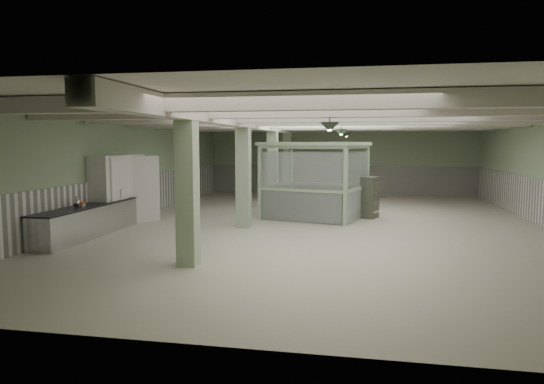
% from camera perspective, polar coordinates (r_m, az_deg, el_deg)
% --- Properties ---
extents(floor, '(20.00, 20.00, 0.00)m').
position_cam_1_polar(floor, '(16.23, 6.14, -3.82)').
color(floor, beige).
rests_on(floor, ground).
extents(ceiling, '(14.00, 20.00, 0.02)m').
position_cam_1_polar(ceiling, '(16.03, 6.28, 8.98)').
color(ceiling, white).
rests_on(ceiling, wall_back).
extents(wall_back, '(14.00, 0.02, 3.60)m').
position_cam_1_polar(wall_back, '(26.00, 7.97, 3.75)').
color(wall_back, '#8DA080').
rests_on(wall_back, floor).
extents(wall_front, '(14.00, 0.02, 3.60)m').
position_cam_1_polar(wall_front, '(6.15, -1.25, -2.58)').
color(wall_front, '#8DA080').
rests_on(wall_front, floor).
extents(wall_left, '(0.02, 20.00, 3.60)m').
position_cam_1_polar(wall_left, '(17.99, -16.63, 2.68)').
color(wall_left, '#8DA080').
rests_on(wall_left, floor).
extents(wainscot_left, '(0.05, 19.90, 1.50)m').
position_cam_1_polar(wainscot_left, '(18.06, -16.47, -0.64)').
color(wainscot_left, white).
rests_on(wainscot_left, floor).
extents(wainscot_back, '(13.90, 0.05, 1.50)m').
position_cam_1_polar(wainscot_back, '(26.03, 7.94, 1.43)').
color(wainscot_back, white).
rests_on(wainscot_back, floor).
extents(girder, '(0.45, 19.90, 0.40)m').
position_cam_1_polar(girder, '(16.41, -2.56, 8.16)').
color(girder, beige).
rests_on(girder, ceiling).
extents(beam_a, '(13.90, 0.35, 0.32)m').
position_cam_1_polar(beam_a, '(8.58, 2.26, 10.62)').
color(beam_a, beige).
rests_on(beam_a, ceiling).
extents(beam_b, '(13.90, 0.35, 0.32)m').
position_cam_1_polar(beam_b, '(11.05, 4.20, 9.52)').
color(beam_b, beige).
rests_on(beam_b, ceiling).
extents(beam_c, '(13.90, 0.35, 0.32)m').
position_cam_1_polar(beam_c, '(13.54, 5.43, 8.82)').
color(beam_c, beige).
rests_on(beam_c, ceiling).
extents(beam_d, '(13.90, 0.35, 0.32)m').
position_cam_1_polar(beam_d, '(16.02, 6.27, 8.33)').
color(beam_d, beige).
rests_on(beam_d, ceiling).
extents(beam_e, '(13.90, 0.35, 0.32)m').
position_cam_1_polar(beam_e, '(18.51, 6.89, 7.98)').
color(beam_e, beige).
rests_on(beam_e, ceiling).
extents(beam_f, '(13.90, 0.35, 0.32)m').
position_cam_1_polar(beam_f, '(21.01, 7.36, 7.70)').
color(beam_f, beige).
rests_on(beam_f, ceiling).
extents(beam_g, '(13.90, 0.35, 0.32)m').
position_cam_1_polar(beam_g, '(23.50, 7.72, 7.49)').
color(beam_g, beige).
rests_on(beam_g, ceiling).
extents(column_a, '(0.42, 0.42, 3.60)m').
position_cam_1_polar(column_a, '(10.68, -9.94, 0.89)').
color(column_a, '#9FB592').
rests_on(column_a, floor).
extents(column_b, '(0.42, 0.42, 3.60)m').
position_cam_1_polar(column_b, '(15.45, -3.38, 2.44)').
color(column_b, '#9FB592').
rests_on(column_b, floor).
extents(column_c, '(0.42, 0.42, 3.60)m').
position_cam_1_polar(column_c, '(20.33, 0.06, 3.25)').
color(column_c, '#9FB592').
rests_on(column_c, floor).
extents(column_d, '(0.42, 0.42, 3.60)m').
position_cam_1_polar(column_d, '(24.27, 1.82, 3.66)').
color(column_d, '#9FB592').
rests_on(column_d, floor).
extents(pendant_front, '(0.44, 0.44, 0.22)m').
position_cam_1_polar(pendant_front, '(10.99, 6.80, 7.59)').
color(pendant_front, '#2A3729').
rests_on(pendant_front, ceiling).
extents(pendant_mid, '(0.44, 0.44, 0.22)m').
position_cam_1_polar(pendant_mid, '(16.48, 8.14, 6.95)').
color(pendant_mid, '#2A3729').
rests_on(pendant_mid, ceiling).
extents(pendant_back, '(0.44, 0.44, 0.22)m').
position_cam_1_polar(pendant_back, '(21.47, 8.76, 6.65)').
color(pendant_back, '#2A3729').
rests_on(pendant_back, ceiling).
extents(prep_counter, '(0.80, 4.56, 0.91)m').
position_cam_1_polar(prep_counter, '(15.00, -20.80, -3.17)').
color(prep_counter, '#B1B2B6').
rests_on(prep_counter, floor).
extents(pitcher_near, '(0.26, 0.28, 0.29)m').
position_cam_1_polar(pitcher_near, '(16.50, -17.83, -0.24)').
color(pitcher_near, '#B1B2B6').
rests_on(pitcher_near, prep_counter).
extents(pitcher_far, '(0.26, 0.28, 0.29)m').
position_cam_1_polar(pitcher_far, '(14.69, -22.00, -1.09)').
color(pitcher_far, '#B1B2B6').
rests_on(pitcher_far, prep_counter).
extents(veg_colander, '(0.51, 0.51, 0.19)m').
position_cam_1_polar(veg_colander, '(16.53, -17.67, -0.40)').
color(veg_colander, '#414246').
rests_on(veg_colander, prep_counter).
extents(orange_bowl, '(0.24, 0.24, 0.08)m').
position_cam_1_polar(orange_bowl, '(14.70, -21.47, -1.48)').
color(orange_bowl, '#B2B2B7').
rests_on(orange_bowl, prep_counter).
extents(walkin_cooler, '(1.15, 2.64, 2.42)m').
position_cam_1_polar(walkin_cooler, '(16.68, -17.54, 0.40)').
color(walkin_cooler, silver).
rests_on(walkin_cooler, floor).
extents(guard_booth, '(4.03, 3.67, 2.73)m').
position_cam_1_polar(guard_booth, '(17.59, 5.10, 2.93)').
color(guard_booth, '#9CB994').
rests_on(guard_booth, floor).
extents(filing_cabinet, '(0.71, 0.82, 1.49)m').
position_cam_1_polar(filing_cabinet, '(17.82, 11.42, -0.63)').
color(filing_cabinet, '#56594A').
rests_on(filing_cabinet, floor).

